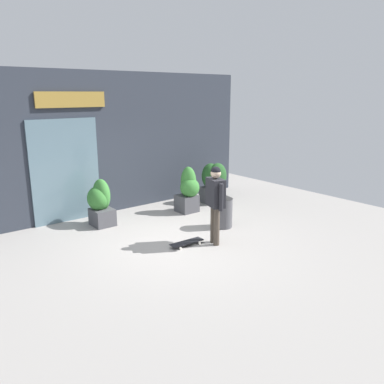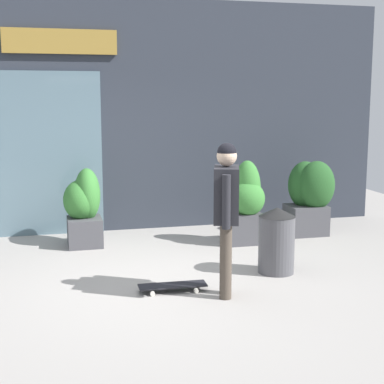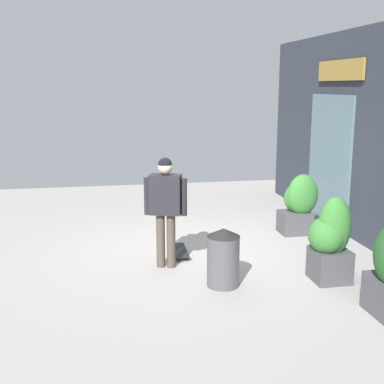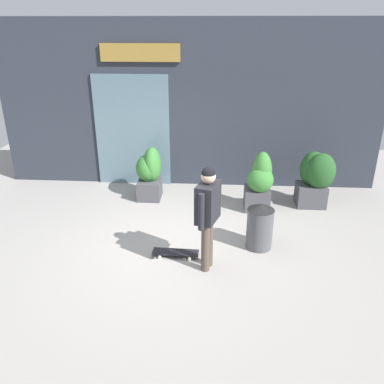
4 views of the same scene
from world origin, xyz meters
name	(u,v)px [view 2 (image 2 of 4)]	position (x,y,z in m)	size (l,w,h in m)	color
ground_plane	(167,283)	(0.00, 0.00, 0.00)	(12.00, 12.00, 0.00)	#9E9993
building_facade	(125,117)	(-0.04, 3.02, 1.83)	(8.58, 0.31, 3.68)	#2D333D
skateboarder	(226,203)	(0.53, -0.58, 1.03)	(0.39, 0.62, 1.68)	#4C4238
skateboard	(173,286)	(0.01, -0.28, 0.06)	(0.77, 0.29, 0.08)	black
planter_box_left	(84,206)	(-0.79, 2.09, 0.58)	(0.54, 0.67, 1.12)	#47474C
planter_box_right	(246,203)	(1.53, 1.59, 0.60)	(0.55, 0.59, 1.23)	#47474C
planter_box_mid	(309,194)	(2.68, 1.87, 0.65)	(0.71, 0.65, 1.17)	#47474C
trash_bin	(277,240)	(1.40, 0.09, 0.41)	(0.45, 0.45, 0.82)	#4C4C51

